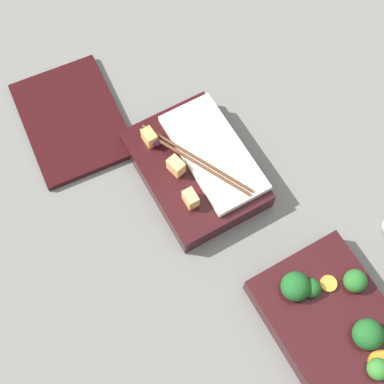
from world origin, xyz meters
The scene contains 4 objects.
ground_plane centered at (0.00, 0.00, 0.00)m, with size 3.00×3.00×0.00m, color slate.
bento_tray_vegetable centered at (-0.15, -0.03, 0.02)m, with size 0.21×0.16×0.07m.
bento_tray_rice centered at (0.15, 0.02, 0.02)m, with size 0.21×0.16×0.06m.
bento_lid centered at (0.33, 0.15, 0.01)m, with size 0.21×0.15×0.01m, color black.
Camera 1 is at (-0.17, 0.21, 0.77)m, focal length 50.00 mm.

